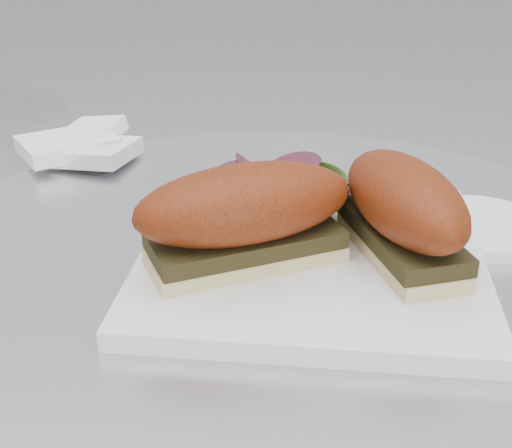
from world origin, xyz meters
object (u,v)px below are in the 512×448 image
(sandwich_left, at_px, (245,214))
(plate, at_px, (311,257))
(saucer, at_px, (481,227))
(sandwich_right, at_px, (404,209))

(sandwich_left, bearing_deg, plate, 0.09)
(sandwich_left, xyz_separation_m, saucer, (0.21, 0.10, -0.05))
(sandwich_left, bearing_deg, saucer, -0.29)
(sandwich_left, distance_m, sandwich_right, 0.13)
(plate, bearing_deg, sandwich_left, -154.60)
(sandwich_right, distance_m, saucer, 0.13)
(plate, distance_m, sandwich_left, 0.08)
(plate, xyz_separation_m, sandwich_right, (0.07, -0.01, 0.05))
(plate, height_order, sandwich_right, sandwich_right)
(sandwich_left, distance_m, saucer, 0.24)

